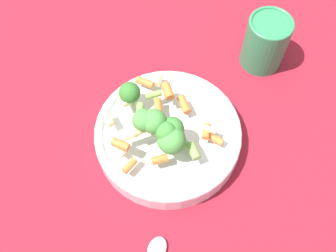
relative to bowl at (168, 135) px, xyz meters
name	(u,v)px	position (x,y,z in m)	size (l,w,h in m)	color
ground_plane	(168,141)	(0.00, 0.00, -0.02)	(3.00, 3.00, 0.00)	maroon
bowl	(168,135)	(0.00, 0.00, 0.00)	(0.23, 0.23, 0.04)	silver
pasta_salad	(158,124)	(0.01, 0.02, 0.06)	(0.19, 0.18, 0.07)	#8CB766
cup	(266,42)	(-0.08, -0.22, 0.03)	(0.07, 0.07, 0.10)	#2D7F51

